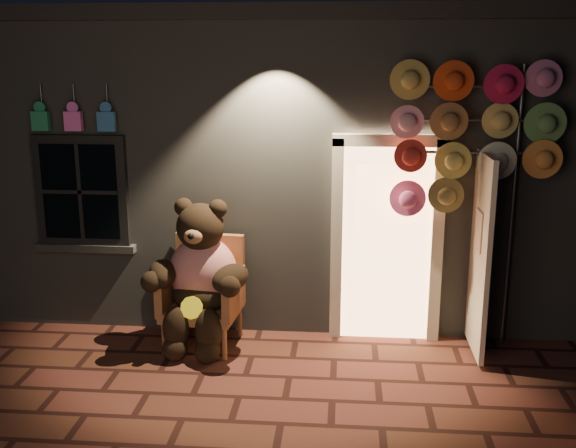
# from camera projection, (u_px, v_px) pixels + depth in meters

# --- Properties ---
(ground) EXTENTS (60.00, 60.00, 0.00)m
(ground) POSITION_uv_depth(u_px,v_px,m) (239.00, 397.00, 6.01)
(ground) COLOR brown
(ground) RESTS_ON ground
(shop_building) EXTENTS (7.30, 5.95, 3.51)m
(shop_building) POSITION_uv_depth(u_px,v_px,m) (281.00, 145.00, 9.44)
(shop_building) COLOR slate
(shop_building) RESTS_ON ground
(wicker_armchair) EXTENTS (0.84, 0.77, 1.13)m
(wicker_armchair) POSITION_uv_depth(u_px,v_px,m) (205.00, 291.00, 7.04)
(wicker_armchair) COLOR #B47845
(wicker_armchair) RESTS_ON ground
(teddy_bear) EXTENTS (1.13, 0.92, 1.57)m
(teddy_bear) POSITION_uv_depth(u_px,v_px,m) (200.00, 276.00, 6.85)
(teddy_bear) COLOR red
(teddy_bear) RESTS_ON ground
(hat_rack) EXTENTS (1.64, 0.22, 2.90)m
(hat_rack) POSITION_uv_depth(u_px,v_px,m) (469.00, 134.00, 6.52)
(hat_rack) COLOR #59595E
(hat_rack) RESTS_ON ground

